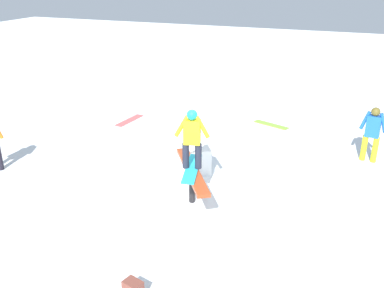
{
  "coord_description": "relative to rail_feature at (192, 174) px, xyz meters",
  "views": [
    {
      "loc": [
        7.97,
        3.14,
        5.01
      ],
      "look_at": [
        0.0,
        0.0,
        1.44
      ],
      "focal_mm": 40.0,
      "sensor_mm": 36.0,
      "label": 1
    }
  ],
  "objects": [
    {
      "name": "bystander_blue",
      "position": [
        -3.87,
        3.73,
        0.16
      ],
      "size": [
        0.27,
        0.71,
        1.55
      ],
      "rotation": [
        0.0,
        0.0,
        4.59
      ],
      "color": "yellow",
      "rests_on": "ground"
    },
    {
      "name": "loose_snowboard_coral",
      "position": [
        -4.37,
        -4.08,
        -0.69
      ],
      "size": [
        1.37,
        0.44,
        0.02
      ],
      "primitive_type": "cube",
      "rotation": [
        0.0,
        0.0,
        6.16
      ],
      "color": "#EF605E",
      "rests_on": "ground"
    },
    {
      "name": "snow_kicker_ramp",
      "position": [
        -1.71,
        -1.12,
        -0.35
      ],
      "size": [
        2.33,
        2.24,
        0.71
      ],
      "primitive_type": "cube",
      "rotation": [
        0.0,
        0.0,
        0.58
      ],
      "color": "white",
      "rests_on": "ground"
    },
    {
      "name": "main_rider_on_rail",
      "position": [
        0.0,
        0.0,
        0.82
      ],
      "size": [
        1.51,
        0.77,
        1.38
      ],
      "rotation": [
        0.0,
        0.0,
        0.24
      ],
      "color": "#22B1D2",
      "rests_on": "rail_feature"
    },
    {
      "name": "rail_feature",
      "position": [
        0.0,
        0.0,
        0.0
      ],
      "size": [
        2.14,
        1.54,
        0.84
      ],
      "rotation": [
        0.0,
        0.0,
        0.58
      ],
      "color": "black",
      "rests_on": "ground"
    },
    {
      "name": "ground_plane",
      "position": [
        0.0,
        0.0,
        -0.71
      ],
      "size": [
        60.0,
        60.0,
        0.0
      ],
      "primitive_type": "plane",
      "color": "white"
    },
    {
      "name": "loose_snowboard_lime",
      "position": [
        -5.75,
        0.63,
        -0.69
      ],
      "size": [
        0.69,
        1.28,
        0.02
      ],
      "primitive_type": "cube",
      "rotation": [
        0.0,
        0.0,
        4.36
      ],
      "color": "#93DD3C",
      "rests_on": "ground"
    }
  ]
}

